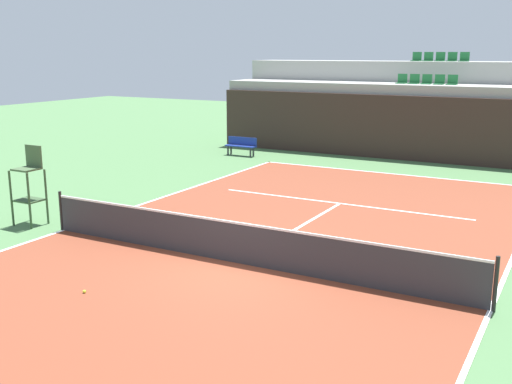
{
  "coord_description": "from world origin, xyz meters",
  "views": [
    {
      "loc": [
        6.72,
        -11.37,
        4.7
      ],
      "look_at": [
        -0.63,
        2.0,
        1.2
      ],
      "focal_mm": 42.9,
      "sensor_mm": 36.0,
      "label": 1
    }
  ],
  "objects_px": {
    "player_bench": "(241,145)",
    "tennis_ball_2": "(84,292)",
    "umpire_chair": "(29,183)",
    "tennis_net": "(238,242)"
  },
  "relations": [
    {
      "from": "tennis_net",
      "to": "umpire_chair",
      "type": "distance_m",
      "value": 6.73
    },
    {
      "from": "umpire_chair",
      "to": "player_bench",
      "type": "xyz_separation_m",
      "value": [
        -0.71,
        12.87,
        -0.68
      ]
    },
    {
      "from": "tennis_net",
      "to": "tennis_ball_2",
      "type": "distance_m",
      "value": 3.53
    },
    {
      "from": "player_bench",
      "to": "tennis_ball_2",
      "type": "distance_m",
      "value": 16.9
    },
    {
      "from": "tennis_net",
      "to": "tennis_ball_2",
      "type": "relative_size",
      "value": 167.88
    },
    {
      "from": "tennis_net",
      "to": "umpire_chair",
      "type": "xyz_separation_m",
      "value": [
        -6.7,
        0.06,
        0.68
      ]
    },
    {
      "from": "player_bench",
      "to": "tennis_ball_2",
      "type": "relative_size",
      "value": 22.73
    },
    {
      "from": "player_bench",
      "to": "tennis_ball_2",
      "type": "bearing_deg",
      "value": -70.56
    },
    {
      "from": "umpire_chair",
      "to": "tennis_ball_2",
      "type": "xyz_separation_m",
      "value": [
        4.92,
        -3.07,
        -1.14
      ]
    },
    {
      "from": "player_bench",
      "to": "umpire_chair",
      "type": "bearing_deg",
      "value": -86.86
    }
  ]
}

